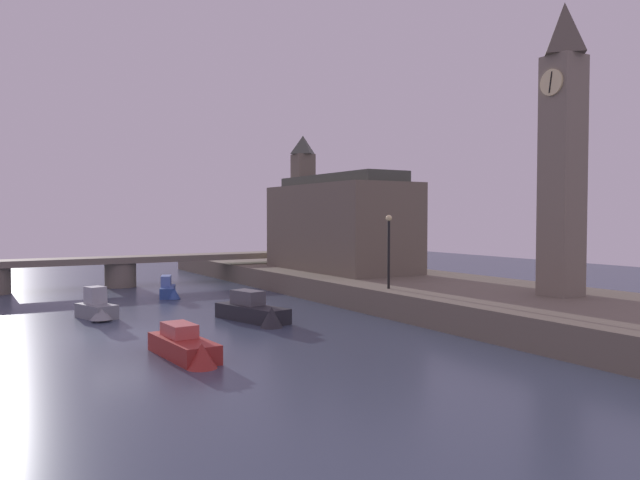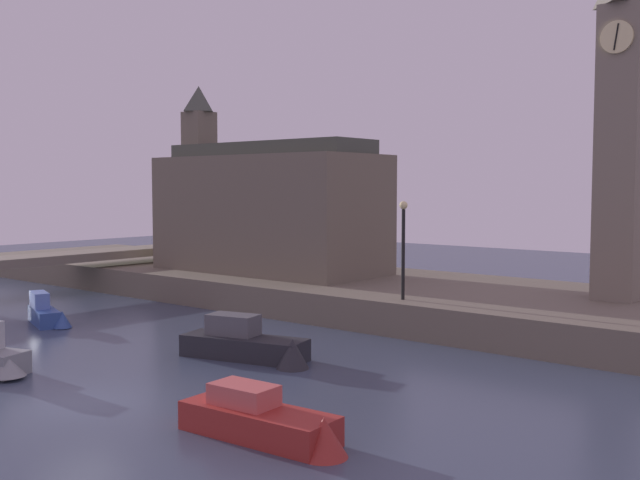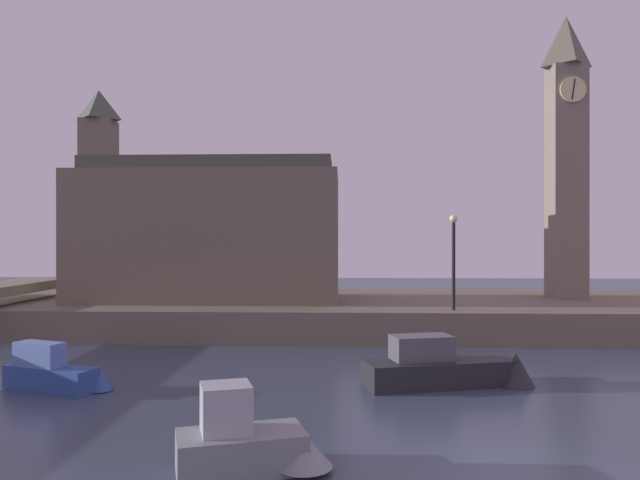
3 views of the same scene
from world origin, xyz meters
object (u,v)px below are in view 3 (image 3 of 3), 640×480
Objects in this scene: streetlamp at (454,251)px; boat_cruiser_grey at (251,443)px; boat_barge_dark at (454,369)px; parliament_hall at (205,230)px; boat_tour_blue at (56,373)px; clock_tower at (566,152)px.

boat_cruiser_grey is at bearing -114.56° from streetlamp.
boat_cruiser_grey is 0.59× the size of boat_barge_dark.
parliament_hall reaches higher than boat_barge_dark.
boat_barge_dark is (-1.46, -7.93, -3.62)m from streetlamp.
boat_cruiser_grey reaches higher than boat_tour_blue.
streetlamp is 8.84m from boat_barge_dark.
parliament_hall is 17.15m from boat_barge_dark.
boat_tour_blue is at bearing -144.92° from clock_tower.
boat_barge_dark is at bearing -48.04° from parliament_hall.
clock_tower is 27.60m from boat_tour_blue.
clock_tower is 18.76m from boat_barge_dark.
boat_tour_blue is (-7.12, 6.20, -0.04)m from boat_cruiser_grey.
boat_cruiser_grey is 9.44m from boat_tour_blue.
parliament_hall is 20.82m from boat_cruiser_grey.
clock_tower is at bearing 4.82° from parliament_hall.
parliament_hall reaches higher than boat_cruiser_grey.
boat_tour_blue is (-21.36, -15.00, -9.00)m from clock_tower.
clock_tower is at bearing 57.87° from boat_barge_dark.
clock_tower reaches higher than boat_tour_blue.
boat_barge_dark is (12.60, 1.05, 0.01)m from boat_tour_blue.
clock_tower reaches higher than boat_barge_dark.
parliament_hall is at bearing 105.88° from boat_cruiser_grey.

